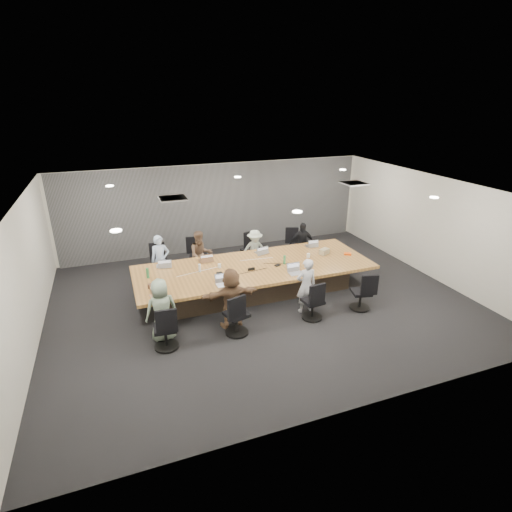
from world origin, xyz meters
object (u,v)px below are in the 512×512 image
object	(u,v)px
chair_7	(361,295)
person_3	(302,243)
chair_3	(296,248)
person_2	(255,250)
laptop_3	(311,246)
laptop_5	(224,285)
chair_1	(198,259)
chair_2	(251,253)
bottle_green_right	(284,260)
bottle_clear	(200,268)
stapler	(251,269)
snack_packet	(348,254)
mug_brown	(150,286)
laptop_1	(205,260)
chair_4	(165,331)
laptop_6	(296,273)
bottle_green_left	(148,273)
chair_6	(313,304)
person_6	(306,286)
chair_0	(160,265)
person_0	(160,260)
person_5	(231,298)
laptop_2	(262,252)
person_1	(201,255)
person_4	(162,310)
laptop_4	(158,295)
conference_table	(255,278)
laptop_0	(163,266)

from	to	relation	value
chair_7	person_3	world-z (taller)	person_3
chair_3	person_2	size ratio (longest dim) A/B	0.61
laptop_3	chair_3	bearing A→B (deg)	-87.53
chair_3	laptop_5	size ratio (longest dim) A/B	2.11
chair_1	chair_7	xyz separation A→B (m)	(3.15, -3.40, -0.06)
chair_2	chair_3	world-z (taller)	chair_2
chair_1	bottle_green_right	bearing A→B (deg)	149.37
bottle_clear	stapler	bearing A→B (deg)	-16.06
snack_packet	mug_brown	bearing A→B (deg)	-177.67
bottle_clear	laptop_1	bearing A→B (deg)	65.74
chair_4	laptop_6	distance (m)	3.45
chair_7	bottle_green_left	world-z (taller)	bottle_green_left
chair_6	person_6	distance (m)	0.46
chair_0	person_0	distance (m)	0.46
person_3	person_5	world-z (taller)	person_5
person_3	laptop_2	bearing A→B (deg)	-149.48
chair_4	laptop_3	bearing A→B (deg)	33.70
person_1	bottle_green_right	size ratio (longest dim) A/B	5.96
person_4	person_5	bearing A→B (deg)	172.41
chair_7	laptop_4	world-z (taller)	laptop_4
chair_0	laptop_2	world-z (taller)	chair_0
chair_4	bottle_clear	xyz separation A→B (m)	(1.14, 1.83, 0.46)
laptop_3	snack_packet	world-z (taller)	snack_packet
chair_3	laptop_3	size ratio (longest dim) A/B	2.43
laptop_1	chair_6	bearing A→B (deg)	128.04
laptop_5	person_5	bearing A→B (deg)	-90.59
laptop_6	chair_1	bearing A→B (deg)	125.96
laptop_3	bottle_clear	world-z (taller)	bottle_clear
chair_0	chair_7	world-z (taller)	chair_0
chair_3	person_3	bearing A→B (deg)	109.96
person_4	conference_table	bearing A→B (deg)	-159.53
conference_table	chair_3	world-z (taller)	chair_3
chair_7	laptop_0	bearing A→B (deg)	163.29
person_1	laptop_6	distance (m)	2.85
chair_3	person_6	distance (m)	3.30
person_1	person_3	world-z (taller)	person_1
chair_2	person_0	distance (m)	2.72
chair_2	person_4	bearing A→B (deg)	30.18
conference_table	chair_1	size ratio (longest dim) A/B	6.94
chair_6	laptop_3	bearing A→B (deg)	57.66
laptop_1	chair_7	bearing A→B (deg)	142.87
person_5	bottle_green_right	world-z (taller)	person_5
person_5	bottle_clear	bearing A→B (deg)	-75.56
laptop_1	laptop_4	distance (m)	2.16
chair_3	chair_4	distance (m)	5.67
chair_6	person_4	size ratio (longest dim) A/B	0.54
chair_6	laptop_6	xyz separation A→B (m)	(0.00, 0.90, 0.38)
stapler	chair_6	bearing A→B (deg)	-57.70
laptop_5	chair_0	bearing A→B (deg)	114.10
chair_7	person_4	distance (m)	4.62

